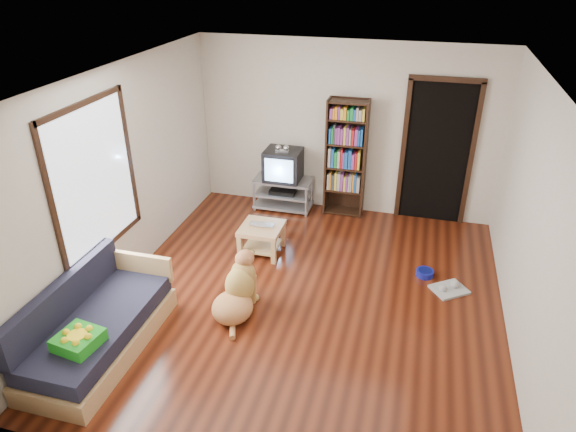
% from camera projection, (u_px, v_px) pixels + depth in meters
% --- Properties ---
extents(ground, '(5.00, 5.00, 0.00)m').
position_uv_depth(ground, '(306.00, 298.00, 6.11)').
color(ground, '#5B220F').
rests_on(ground, ground).
extents(ceiling, '(5.00, 5.00, 0.00)m').
position_uv_depth(ceiling, '(310.00, 78.00, 4.90)').
color(ceiling, white).
rests_on(ceiling, ground).
extents(wall_back, '(4.50, 0.00, 4.50)m').
position_uv_depth(wall_back, '(346.00, 130.00, 7.65)').
color(wall_back, beige).
rests_on(wall_back, ground).
extents(wall_front, '(4.50, 0.00, 4.50)m').
position_uv_depth(wall_front, '(222.00, 361.00, 3.37)').
color(wall_front, beige).
rests_on(wall_front, ground).
extents(wall_left, '(0.00, 5.00, 5.00)m').
position_uv_depth(wall_left, '(121.00, 179.00, 6.02)').
color(wall_left, beige).
rests_on(wall_left, ground).
extents(wall_right, '(0.00, 5.00, 5.00)m').
position_uv_depth(wall_right, '(533.00, 226.00, 4.99)').
color(wall_right, beige).
rests_on(wall_right, ground).
extents(green_cushion, '(0.42, 0.42, 0.12)m').
position_uv_depth(green_cushion, '(78.00, 340.00, 4.75)').
color(green_cushion, '#239C1C').
rests_on(green_cushion, sofa).
extents(laptop, '(0.34, 0.22, 0.03)m').
position_uv_depth(laptop, '(261.00, 226.00, 6.83)').
color(laptop, silver).
rests_on(laptop, coffee_table).
extents(dog_bowl, '(0.22, 0.22, 0.08)m').
position_uv_depth(dog_bowl, '(425.00, 273.00, 6.51)').
color(dog_bowl, navy).
rests_on(dog_bowl, ground).
extents(grey_rag, '(0.51, 0.49, 0.03)m').
position_uv_depth(grey_rag, '(449.00, 289.00, 6.24)').
color(grey_rag, '#AAAAAA').
rests_on(grey_rag, ground).
extents(window, '(0.03, 1.46, 1.70)m').
position_uv_depth(window, '(95.00, 180.00, 5.50)').
color(window, white).
rests_on(window, wall_left).
extents(doorway, '(1.03, 0.05, 2.19)m').
position_uv_depth(doorway, '(437.00, 150.00, 7.40)').
color(doorway, black).
rests_on(doorway, wall_back).
extents(tv_stand, '(0.90, 0.45, 0.50)m').
position_uv_depth(tv_stand, '(283.00, 192.00, 8.12)').
color(tv_stand, '#99999E').
rests_on(tv_stand, ground).
extents(crt_tv, '(0.55, 0.52, 0.58)m').
position_uv_depth(crt_tv, '(284.00, 164.00, 7.92)').
color(crt_tv, black).
rests_on(crt_tv, tv_stand).
extents(bookshelf, '(0.60, 0.30, 1.80)m').
position_uv_depth(bookshelf, '(346.00, 152.00, 7.64)').
color(bookshelf, black).
rests_on(bookshelf, ground).
extents(sofa, '(0.80, 1.80, 0.80)m').
position_uv_depth(sofa, '(97.00, 328.00, 5.24)').
color(sofa, tan).
rests_on(sofa, ground).
extents(coffee_table, '(0.55, 0.55, 0.40)m').
position_uv_depth(coffee_table, '(262.00, 234.00, 6.92)').
color(coffee_table, tan).
rests_on(coffee_table, ground).
extents(dog, '(0.53, 0.90, 0.73)m').
position_uv_depth(dog, '(238.00, 292.00, 5.77)').
color(dog, tan).
rests_on(dog, ground).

